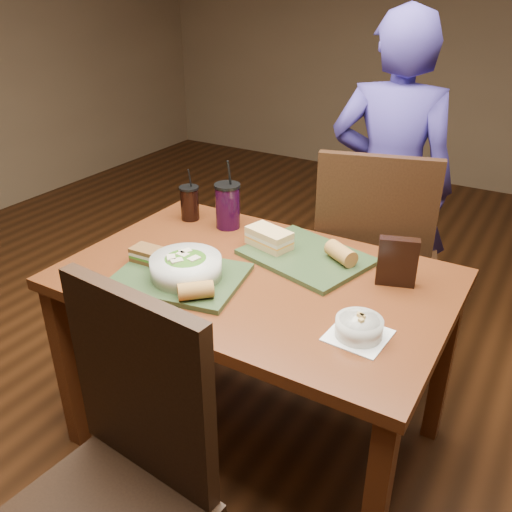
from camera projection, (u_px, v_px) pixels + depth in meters
The scene contains 16 objects.
ground at pixel (256, 436), 2.20m from camera, with size 6.00×6.00×0.00m, color #381C0B.
dining_table at pixel (256, 297), 1.89m from camera, with size 1.30×0.85×0.75m.
chair_near at pixel (118, 474), 1.32m from camera, with size 0.49×0.49×1.03m.
chair_far at pixel (379, 258), 2.30m from camera, with size 0.57×0.58×1.07m.
diner at pixel (389, 187), 2.52m from camera, with size 0.57×0.38×1.57m, color navy.
tray_near at pixel (179, 277), 1.82m from camera, with size 0.42×0.32×0.02m, color #293B1F.
tray_far at pixel (306, 257), 1.95m from camera, with size 0.42×0.32×0.02m, color #293B1F.
salad_bowl at pixel (186, 266), 1.78m from camera, with size 0.24×0.24×0.08m.
soup_bowl at pixel (359, 327), 1.52m from camera, with size 0.17×0.17×0.07m.
sandwich_near at pixel (147, 254), 1.89m from camera, with size 0.11×0.08×0.05m.
sandwich_far at pixel (269, 238), 1.99m from camera, with size 0.19×0.13×0.07m.
baguette_near at pixel (196, 290), 1.67m from camera, with size 0.05×0.05×0.11m, color #AD7533.
baguette_far at pixel (341, 253), 1.89m from camera, with size 0.06×0.06×0.12m, color #AD7533.
cup_cola at pixel (190, 203), 2.25m from camera, with size 0.08×0.08×0.22m.
cup_berry at pixel (228, 206), 2.16m from camera, with size 0.10×0.10×0.28m.
chip_bag at pixel (397, 262), 1.76m from camera, with size 0.13×0.04×0.17m, color black.
Camera 1 is at (0.83, -1.39, 1.65)m, focal length 38.00 mm.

